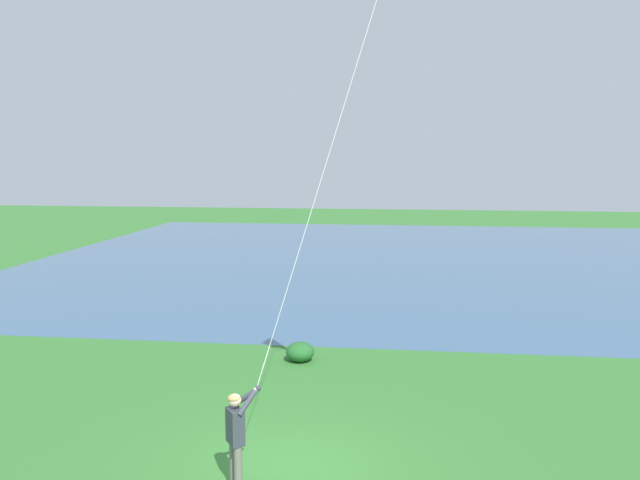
# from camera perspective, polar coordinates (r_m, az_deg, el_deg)

# --- Properties ---
(ground_plane) EXTENTS (120.00, 120.00, 0.00)m
(ground_plane) POSITION_cam_1_polar(r_m,az_deg,el_deg) (13.64, -2.40, -17.93)
(ground_plane) COLOR #33702D
(lake_water) EXTENTS (36.00, 44.00, 0.01)m
(lake_water) POSITION_cam_1_polar(r_m,az_deg,el_deg) (38.73, 10.25, -1.58)
(lake_water) COLOR #385B7F
(lake_water) RESTS_ON ground
(person_kite_flyer) EXTENTS (0.54, 0.62, 1.83)m
(person_kite_flyer) POSITION_cam_1_polar(r_m,az_deg,el_deg) (12.45, -6.78, -15.24)
(person_kite_flyer) COLOR #232328
(person_kite_flyer) RESTS_ON ground
(lakeside_shrub) EXTENTS (0.83, 0.79, 0.54)m
(lakeside_shrub) POSITION_cam_1_polar(r_m,az_deg,el_deg) (19.78, -1.62, -9.05)
(lakeside_shrub) COLOR #236028
(lakeside_shrub) RESTS_ON ground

